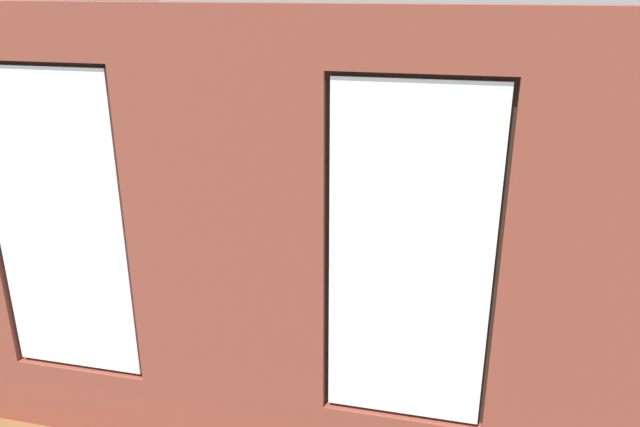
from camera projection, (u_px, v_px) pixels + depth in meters
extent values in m
cube|color=brown|center=(322.00, 288.00, 7.02)|extent=(6.62, 6.21, 0.10)
cube|color=brown|center=(621.00, 297.00, 3.48)|extent=(1.34, 0.16, 3.09)
cube|color=brown|center=(227.00, 257.00, 3.98)|extent=(1.31, 0.16, 3.09)
cube|color=brown|center=(422.00, 38.00, 3.25)|extent=(1.02, 0.16, 0.34)
cube|color=white|center=(409.00, 262.00, 3.65)|extent=(0.96, 0.03, 2.13)
cube|color=#38281E|center=(410.00, 258.00, 3.71)|extent=(1.02, 0.04, 2.19)
cube|color=brown|center=(90.00, 396.00, 4.67)|extent=(1.02, 0.16, 0.56)
cube|color=brown|center=(33.00, 31.00, 3.75)|extent=(1.02, 0.16, 0.34)
cube|color=white|center=(60.00, 228.00, 4.15)|extent=(0.96, 0.03, 2.13)
cube|color=#38281E|center=(65.00, 225.00, 4.21)|extent=(1.02, 0.04, 2.19)
cube|color=olive|center=(239.00, 382.00, 4.42)|extent=(3.54, 0.24, 0.06)
cube|color=black|center=(229.00, 200.00, 3.93)|extent=(0.56, 0.03, 0.71)
cube|color=#A33875|center=(230.00, 199.00, 3.95)|extent=(0.50, 0.01, 0.65)
cube|color=silver|center=(59.00, 140.00, 6.92)|extent=(0.10, 5.21, 3.09)
cube|color=black|center=(240.00, 367.00, 5.13)|extent=(1.99, 0.85, 0.42)
cube|color=black|center=(222.00, 347.00, 4.70)|extent=(1.99, 0.24, 0.38)
cube|color=black|center=(345.00, 349.00, 4.83)|extent=(0.22, 0.85, 0.24)
cube|color=black|center=(138.00, 322.00, 5.21)|extent=(0.22, 0.85, 0.24)
cube|color=black|center=(285.00, 342.00, 4.99)|extent=(0.71, 0.65, 0.12)
cube|color=black|center=(196.00, 331.00, 5.16)|extent=(0.71, 0.65, 0.12)
cube|color=black|center=(533.00, 280.00, 6.63)|extent=(0.98, 1.96, 0.42)
cube|color=black|center=(571.00, 248.00, 6.44)|extent=(0.37, 1.92, 0.38)
cube|color=black|center=(525.00, 225.00, 7.30)|extent=(0.86, 0.28, 0.24)
cube|color=black|center=(552.00, 291.00, 5.74)|extent=(0.86, 0.28, 0.24)
cube|color=black|center=(527.00, 243.00, 6.88)|extent=(0.69, 0.72, 0.12)
cube|color=black|center=(538.00, 272.00, 6.20)|extent=(0.69, 0.72, 0.12)
cube|color=#A87547|center=(350.00, 237.00, 7.25)|extent=(1.37, 0.72, 0.04)
cube|color=#A87547|center=(406.00, 248.00, 7.47)|extent=(0.07, 0.07, 0.38)
cube|color=#A87547|center=(305.00, 239.00, 7.73)|extent=(0.07, 0.07, 0.38)
cube|color=#A87547|center=(400.00, 270.00, 6.92)|extent=(0.07, 0.07, 0.38)
cube|color=#A87547|center=(292.00, 259.00, 7.18)|extent=(0.07, 0.07, 0.38)
cylinder|color=#33567F|center=(357.00, 235.00, 7.10)|extent=(0.09, 0.09, 0.11)
cylinder|color=#B7333D|center=(314.00, 231.00, 7.21)|extent=(0.08, 0.08, 0.10)
cube|color=#B2B2B7|center=(337.00, 230.00, 7.36)|extent=(0.06, 0.17, 0.02)
cube|color=#59595B|center=(350.00, 234.00, 7.24)|extent=(0.15, 0.16, 0.02)
cube|color=black|center=(384.00, 233.00, 7.27)|extent=(0.18, 0.08, 0.02)
cube|color=black|center=(124.00, 229.00, 7.85)|extent=(1.15, 0.42, 0.53)
cube|color=black|center=(122.00, 207.00, 7.75)|extent=(0.43, 0.20, 0.05)
cube|color=black|center=(121.00, 203.00, 7.73)|extent=(0.06, 0.04, 0.06)
cube|color=black|center=(118.00, 178.00, 7.61)|extent=(0.97, 0.04, 0.58)
cube|color=black|center=(119.00, 178.00, 7.63)|extent=(0.92, 0.01, 0.53)
cylinder|color=olive|center=(312.00, 208.00, 8.95)|extent=(0.54, 0.54, 0.28)
ellipsoid|color=silver|center=(311.00, 185.00, 8.83)|extent=(1.20, 1.20, 0.48)
ellipsoid|color=navy|center=(305.00, 176.00, 8.81)|extent=(0.44, 0.44, 0.18)
cylinder|color=#47423D|center=(416.00, 394.00, 4.83)|extent=(0.33, 0.33, 0.38)
cylinder|color=brown|center=(418.00, 355.00, 4.71)|extent=(0.06, 0.06, 0.33)
cone|color=#286B2D|center=(392.00, 310.00, 4.61)|extent=(0.53, 0.17, 0.50)
cone|color=#286B2D|center=(421.00, 332.00, 4.37)|extent=(0.18, 0.56, 0.47)
cone|color=#286B2D|center=(451.00, 320.00, 4.50)|extent=(0.54, 0.23, 0.49)
cone|color=#286B2D|center=(428.00, 300.00, 4.77)|extent=(0.23, 0.54, 0.49)
cylinder|color=#47423D|center=(51.00, 357.00, 5.37)|extent=(0.33, 0.33, 0.32)
cylinder|color=brown|center=(44.00, 314.00, 5.22)|extent=(0.06, 0.06, 0.52)
cone|color=#1E5B28|center=(15.00, 257.00, 5.06)|extent=(0.43, 0.17, 0.58)
cone|color=#1E5B28|center=(7.00, 269.00, 4.95)|extent=(0.44, 0.45, 0.52)
cone|color=#1E5B28|center=(22.00, 271.00, 4.87)|extent=(0.19, 0.49, 0.54)
cone|color=#1E5B28|center=(51.00, 276.00, 4.93)|extent=(0.56, 0.35, 0.45)
cone|color=#1E5B28|center=(59.00, 260.00, 5.07)|extent=(0.50, 0.26, 0.54)
cone|color=#1E5B28|center=(55.00, 253.00, 5.25)|extent=(0.20, 0.53, 0.51)
cone|color=#1E5B28|center=(37.00, 251.00, 5.20)|extent=(0.32, 0.44, 0.56)
cylinder|color=#9E5638|center=(495.00, 237.00, 8.02)|extent=(0.19, 0.19, 0.21)
cylinder|color=brown|center=(496.00, 225.00, 7.96)|extent=(0.03, 0.03, 0.13)
ellipsoid|color=#337F38|center=(498.00, 212.00, 7.90)|extent=(0.34, 0.34, 0.24)
cylinder|color=brown|center=(431.00, 270.00, 7.18)|extent=(0.14, 0.14, 0.15)
cylinder|color=brown|center=(432.00, 261.00, 7.14)|extent=(0.02, 0.02, 0.06)
ellipsoid|color=#337F38|center=(432.00, 248.00, 7.09)|extent=(0.32, 0.32, 0.27)
cylinder|color=#47423D|center=(122.00, 274.00, 6.83)|extent=(0.35, 0.35, 0.36)
cylinder|color=brown|center=(118.00, 237.00, 6.67)|extent=(0.06, 0.06, 0.54)
cone|color=#337F38|center=(96.00, 194.00, 6.53)|extent=(0.51, 0.21, 0.53)
cone|color=#337F38|center=(93.00, 200.00, 6.39)|extent=(0.46, 0.50, 0.50)
cone|color=#337F38|center=(108.00, 199.00, 6.34)|extent=(0.29, 0.50, 0.54)
cone|color=#337F38|center=(123.00, 203.00, 6.36)|extent=(0.54, 0.44, 0.47)
cone|color=#337F38|center=(131.00, 192.00, 6.56)|extent=(0.50, 0.41, 0.53)
cone|color=#337F38|center=(127.00, 190.00, 6.65)|extent=(0.34, 0.52, 0.53)
cone|color=#337F38|center=(107.00, 190.00, 6.66)|extent=(0.48, 0.47, 0.51)
cylinder|color=brown|center=(595.00, 411.00, 4.36)|extent=(0.04, 0.04, 0.09)
ellipsoid|color=#337F38|center=(600.00, 379.00, 4.27)|extent=(0.48, 0.48, 0.43)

